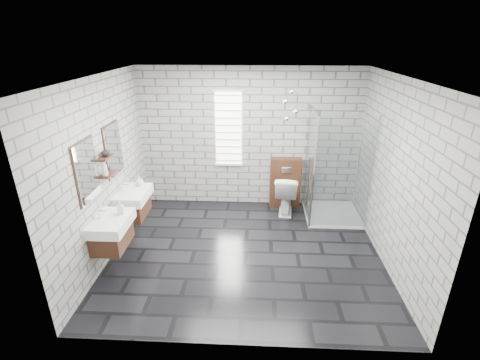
# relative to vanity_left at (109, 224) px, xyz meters

# --- Properties ---
(floor) EXTENTS (4.20, 3.60, 0.02)m
(floor) POSITION_rel_vanity_left_xyz_m (1.91, 0.52, -0.77)
(floor) COLOR black
(floor) RESTS_ON ground
(ceiling) EXTENTS (4.20, 3.60, 0.02)m
(ceiling) POSITION_rel_vanity_left_xyz_m (1.91, 0.52, 1.95)
(ceiling) COLOR white
(ceiling) RESTS_ON wall_back
(wall_back) EXTENTS (4.20, 0.02, 2.70)m
(wall_back) POSITION_rel_vanity_left_xyz_m (1.91, 2.33, 0.59)
(wall_back) COLOR #9E9E99
(wall_back) RESTS_ON floor
(wall_front) EXTENTS (4.20, 0.02, 2.70)m
(wall_front) POSITION_rel_vanity_left_xyz_m (1.91, -1.29, 0.59)
(wall_front) COLOR #9E9E99
(wall_front) RESTS_ON floor
(wall_left) EXTENTS (0.02, 3.60, 2.70)m
(wall_left) POSITION_rel_vanity_left_xyz_m (-0.20, 0.52, 0.59)
(wall_left) COLOR #9E9E99
(wall_left) RESTS_ON floor
(wall_right) EXTENTS (0.02, 3.60, 2.70)m
(wall_right) POSITION_rel_vanity_left_xyz_m (4.02, 0.52, 0.59)
(wall_right) COLOR #9E9E99
(wall_right) RESTS_ON floor
(vanity_left) EXTENTS (0.47, 0.70, 1.57)m
(vanity_left) POSITION_rel_vanity_left_xyz_m (0.00, 0.00, 0.00)
(vanity_left) COLOR #462615
(vanity_left) RESTS_ON wall_left
(vanity_right) EXTENTS (0.47, 0.70, 1.57)m
(vanity_right) POSITION_rel_vanity_left_xyz_m (0.00, 0.91, 0.00)
(vanity_right) COLOR #462615
(vanity_right) RESTS_ON wall_left
(shelf_lower) EXTENTS (0.14, 0.30, 0.03)m
(shelf_lower) POSITION_rel_vanity_left_xyz_m (-0.12, 0.47, 0.56)
(shelf_lower) COLOR #462615
(shelf_lower) RESTS_ON wall_left
(shelf_upper) EXTENTS (0.14, 0.30, 0.03)m
(shelf_upper) POSITION_rel_vanity_left_xyz_m (-0.12, 0.47, 0.82)
(shelf_upper) COLOR #462615
(shelf_upper) RESTS_ON wall_left
(window) EXTENTS (0.56, 0.05, 1.48)m
(window) POSITION_rel_vanity_left_xyz_m (1.51, 2.30, 0.79)
(window) COLOR white
(window) RESTS_ON wall_back
(cistern_panel) EXTENTS (0.60, 0.20, 1.00)m
(cistern_panel) POSITION_rel_vanity_left_xyz_m (2.63, 2.22, -0.26)
(cistern_panel) COLOR #462615
(cistern_panel) RESTS_ON floor
(flush_plate) EXTENTS (0.18, 0.01, 0.12)m
(flush_plate) POSITION_rel_vanity_left_xyz_m (2.63, 2.11, 0.04)
(flush_plate) COLOR silver
(flush_plate) RESTS_ON cistern_panel
(shower_enclosure) EXTENTS (1.00, 1.00, 2.03)m
(shower_enclosure) POSITION_rel_vanity_left_xyz_m (3.41, 1.70, -0.25)
(shower_enclosure) COLOR white
(shower_enclosure) RESTS_ON floor
(pendant_cluster) EXTENTS (0.28, 0.20, 0.90)m
(pendant_cluster) POSITION_rel_vanity_left_xyz_m (2.63, 1.90, 1.31)
(pendant_cluster) COLOR silver
(pendant_cluster) RESTS_ON ceiling
(toilet) EXTENTS (0.49, 0.78, 0.76)m
(toilet) POSITION_rel_vanity_left_xyz_m (2.63, 1.97, -0.38)
(toilet) COLOR white
(toilet) RESTS_ON floor
(soap_bottle_a) EXTENTS (0.10, 0.11, 0.19)m
(soap_bottle_a) POSITION_rel_vanity_left_xyz_m (0.14, 0.13, 0.19)
(soap_bottle_a) COLOR #B2B2B2
(soap_bottle_a) RESTS_ON vanity_left
(soap_bottle_b) EXTENTS (0.15, 0.15, 0.16)m
(soap_bottle_b) POSITION_rel_vanity_left_xyz_m (0.09, 1.14, 0.18)
(soap_bottle_b) COLOR #B2B2B2
(soap_bottle_b) RESTS_ON vanity_right
(soap_bottle_c) EXTENTS (0.10, 0.10, 0.22)m
(soap_bottle_c) POSITION_rel_vanity_left_xyz_m (-0.11, 0.38, 0.69)
(soap_bottle_c) COLOR #B2B2B2
(soap_bottle_c) RESTS_ON shelf_lower
(vase) EXTENTS (0.15, 0.15, 0.13)m
(vase) POSITION_rel_vanity_left_xyz_m (-0.11, 0.48, 0.90)
(vase) COLOR #B2B2B2
(vase) RESTS_ON shelf_upper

